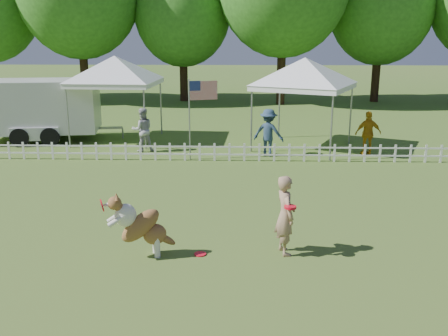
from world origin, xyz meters
name	(u,v)px	position (x,y,z in m)	size (l,w,h in m)	color
ground	(209,247)	(0.00, 0.00, 0.00)	(120.00, 120.00, 0.00)	#386520
picket_fence	(222,152)	(0.00, 7.00, 0.30)	(22.00, 0.08, 0.60)	white
handler	(285,215)	(1.49, -0.24, 0.78)	(0.57, 0.37, 1.57)	#9F7B5F
dog	(141,225)	(-1.24, -0.50, 0.63)	(1.23, 0.41, 1.27)	brown
frisbee_on_turf	(200,254)	(-0.14, -0.38, 0.01)	(0.23, 0.23, 0.02)	red
canopy_tent_left	(117,100)	(-4.26, 10.19, 1.62)	(3.14, 3.14, 3.25)	white
canopy_tent_right	(303,105)	(2.91, 9.10, 1.62)	(3.14, 3.14, 3.24)	white
cargo_trailer	(40,110)	(-7.32, 10.09, 1.22)	(5.57, 2.45, 2.45)	silver
flag_pole	(189,120)	(-1.09, 7.19, 1.35)	(1.03, 0.11, 2.69)	gray
spectator_a	(143,130)	(-2.91, 8.33, 0.79)	(0.77, 0.60, 1.57)	#A9A8AE
spectator_b	(268,133)	(1.59, 7.78, 0.82)	(1.06, 0.61, 1.65)	navy
spectator_c	(368,133)	(5.08, 8.05, 0.77)	(0.90, 0.38, 1.54)	#C28216
tree_left	(79,1)	(-9.00, 21.50, 6.00)	(7.40, 7.40, 12.00)	#2D641C
tree_center_left	(183,21)	(-3.00, 22.50, 4.90)	(6.00, 6.00, 9.80)	#2D641C
tree_right	(380,15)	(9.00, 22.50, 5.20)	(6.20, 6.20, 10.40)	#2D641C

